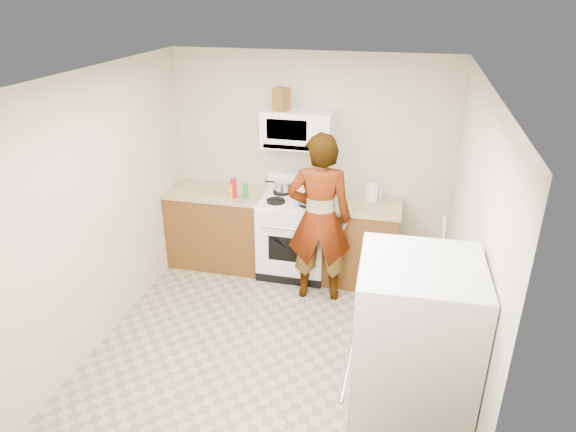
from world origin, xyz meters
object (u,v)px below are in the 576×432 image
(person, at_px, (319,219))
(fridge, at_px, (409,383))
(microwave, at_px, (298,129))
(gas_range, at_px, (294,234))
(kettle, at_px, (372,192))
(saucepan, at_px, (283,186))

(person, xyz_separation_m, fridge, (0.96, -2.15, -0.07))
(microwave, bearing_deg, gas_range, -90.00)
(microwave, distance_m, fridge, 3.15)
(person, relative_size, kettle, 10.49)
(person, bearing_deg, microwave, -65.96)
(person, bearing_deg, gas_range, -59.31)
(microwave, bearing_deg, person, -58.02)
(person, distance_m, saucepan, 0.82)
(gas_range, distance_m, person, 0.73)
(kettle, bearing_deg, microwave, 171.67)
(person, height_order, kettle, person)
(gas_range, bearing_deg, person, -51.37)
(gas_range, xyz_separation_m, kettle, (0.84, 0.16, 0.54))
(fridge, height_order, kettle, fridge)
(fridge, bearing_deg, kettle, 98.02)
(gas_range, distance_m, saucepan, 0.57)
(gas_range, relative_size, person, 0.61)
(gas_range, xyz_separation_m, microwave, (0.00, 0.13, 1.21))
(person, height_order, saucepan, person)
(gas_range, height_order, microwave, microwave)
(gas_range, bearing_deg, kettle, 10.50)
(fridge, xyz_separation_m, saucepan, (-1.50, 2.76, 0.16))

